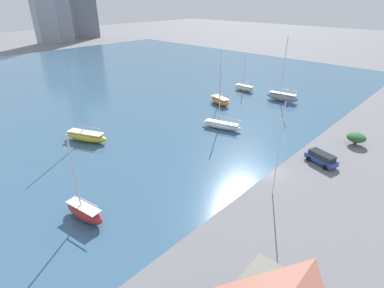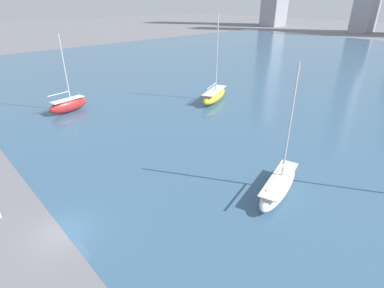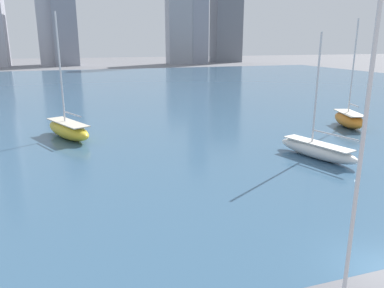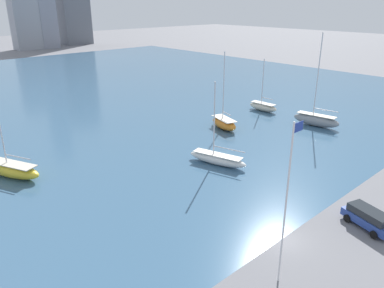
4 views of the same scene
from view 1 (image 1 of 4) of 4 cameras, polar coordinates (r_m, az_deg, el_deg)
name	(u,v)px [view 1 (image 1 of 4)]	position (r m, az deg, el deg)	size (l,w,h in m)	color
ground_plane	(271,172)	(48.73, 14.84, -5.15)	(500.00, 500.00, 0.00)	slate
harbor_water	(63,88)	(99.16, -23.34, 9.80)	(180.00, 140.00, 0.00)	#385B7A
flag_pole	(279,148)	(40.21, 16.28, -0.66)	(1.24, 0.14, 13.40)	silver
yard_shrub	(356,138)	(62.65, 28.83, 1.08)	(3.29, 3.29, 2.22)	#4C3823
sailboat_orange	(220,101)	(76.67, 5.38, 8.25)	(4.36, 7.09, 13.28)	orange
sailboat_white	(222,125)	(62.13, 5.67, 3.61)	(4.16, 8.74, 11.42)	white
sailboat_gray	(282,97)	(82.28, 16.83, 8.62)	(3.21, 8.52, 16.19)	gray
sailboat_yellow	(86,136)	(59.82, -19.50, 1.42)	(5.70, 8.98, 13.65)	yellow
sailboat_cream	(244,88)	(89.18, 9.95, 10.49)	(2.10, 6.47, 10.47)	beige
sailboat_red	(84,212)	(39.67, -19.82, -12.08)	(2.72, 6.38, 11.36)	#B72828
parked_suv_blue	(321,158)	(53.22, 23.44, -2.42)	(3.43, 5.53, 1.95)	#284293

